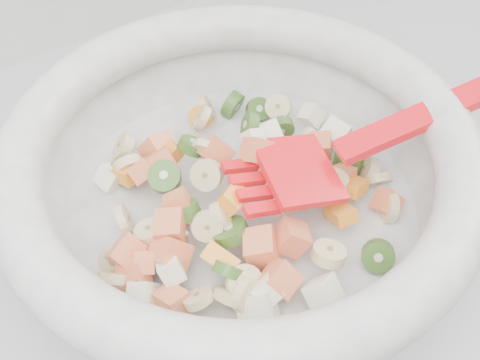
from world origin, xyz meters
TOP-DOWN VIEW (x-y plane):
  - mixing_bowl at (-0.02, 1.41)m, footprint 0.46×0.37m

SIDE VIEW (x-z plane):
  - mixing_bowl at x=-0.02m, z-range 0.90..1.02m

